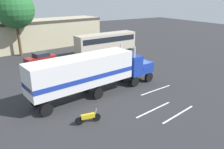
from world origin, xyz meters
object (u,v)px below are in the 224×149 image
at_px(person_bystander, 99,74).
at_px(motorcycle, 88,118).
at_px(semi_truck, 92,71).
at_px(parked_car, 41,58).
at_px(parked_bus, 106,41).
at_px(tree_left, 15,9).

bearing_deg(person_bystander, motorcycle, -123.93).
bearing_deg(semi_truck, person_bystander, 51.43).
height_order(parked_car, motorcycle, parked_car).
bearing_deg(parked_car, motorcycle, -93.83).
xyz_separation_m(person_bystander, parked_bus, (7.51, 11.33, 1.17)).
relative_size(person_bystander, tree_left, 0.15).
bearing_deg(tree_left, motorcycle, -89.07).
bearing_deg(motorcycle, person_bystander, 56.07).
bearing_deg(tree_left, person_bystander, -72.07).
height_order(parked_bus, motorcycle, parked_bus).
bearing_deg(parked_bus, tree_left, 155.87).
xyz_separation_m(semi_truck, person_bystander, (2.44, 3.06, -1.63)).
distance_m(parked_bus, motorcycle, 22.89).
xyz_separation_m(semi_truck, tree_left, (-3.12, 20.25, 4.96)).
distance_m(person_bystander, tree_left, 19.23).
relative_size(person_bystander, motorcycle, 0.77).
relative_size(parked_car, motorcycle, 2.24).
height_order(parked_bus, parked_car, parked_bus).
xyz_separation_m(parked_car, tree_left, (-1.65, 6.20, 6.67)).
xyz_separation_m(parked_car, motorcycle, (-1.25, -18.66, -0.33)).
distance_m(person_bystander, motorcycle, 9.25).
xyz_separation_m(parked_bus, motorcycle, (-12.66, -19.00, -1.58)).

